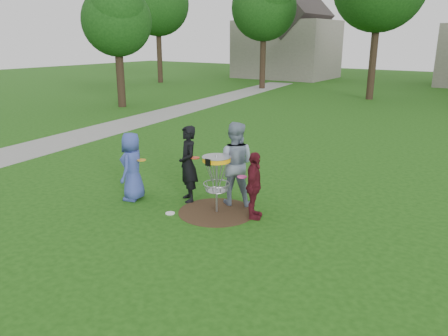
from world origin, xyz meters
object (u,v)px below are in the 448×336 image
Objects in this scene: player_black at (188,164)px; player_grey at (234,164)px; disc_golf_basket at (216,170)px; player_maroon at (254,186)px; player_blue at (132,166)px.

player_grey reaches higher than player_black.
disc_golf_basket is at bearing 66.58° from player_grey.
player_maroon is at bearing 12.35° from disc_golf_basket.
player_black reaches higher than player_blue.
player_maroon is (3.11, 0.68, -0.09)m from player_blue.
player_maroon is at bearing 35.82° from player_black.
player_black is (1.20, 0.71, 0.09)m from player_blue.
disc_golf_basket is at bearing 81.10° from player_maroon.
disc_golf_basket is at bearing 24.30° from player_black.
player_maroon is (0.86, -0.52, -0.25)m from player_grey.
player_black is 1.24× the size of player_maroon.
player_grey is 1.04m from player_maroon.
player_grey reaches higher than player_blue.
player_maroon is at bearing 127.06° from player_grey.
player_maroon reaches higher than disc_golf_basket.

